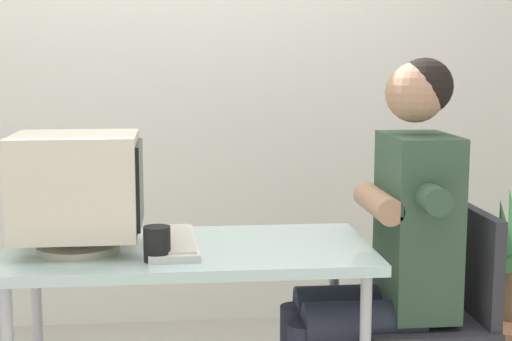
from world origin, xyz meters
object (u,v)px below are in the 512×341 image
object	(u,v)px
desk	(189,265)
person_seated	(388,241)
crt_monitor	(78,187)
office_chair	(437,310)
potted_plant	(507,312)
desk_mug	(157,244)
keyboard	(172,242)

from	to	relation	value
desk	person_seated	bearing A→B (deg)	2.43
crt_monitor	office_chair	distance (m)	1.30
desk	office_chair	distance (m)	0.88
person_seated	potted_plant	bearing A→B (deg)	30.26
office_chair	potted_plant	size ratio (longest dim) A/B	0.92
person_seated	office_chair	bearing A→B (deg)	0.00
potted_plant	desk_mug	size ratio (longest dim) A/B	8.28
desk	keyboard	bearing A→B (deg)	174.37
potted_plant	keyboard	bearing A→B (deg)	-164.48
person_seated	desk_mug	distance (m)	0.81
crt_monitor	office_chair	xyz separation A→B (m)	(1.21, 0.04, -0.46)
desk	crt_monitor	size ratio (longest dim) A/B	3.00
office_chair	potted_plant	bearing A→B (deg)	40.02
crt_monitor	potted_plant	size ratio (longest dim) A/B	0.45
keyboard	desk_mug	distance (m)	0.18
keyboard	office_chair	bearing A→B (deg)	1.47
crt_monitor	potted_plant	xyz separation A→B (m)	(1.62, 0.39, -0.61)
potted_plant	person_seated	bearing A→B (deg)	-149.74
office_chair	desk_mug	bearing A→B (deg)	-168.58
office_chair	potted_plant	distance (m)	0.55
crt_monitor	keyboard	size ratio (longest dim) A/B	0.90
office_chair	person_seated	xyz separation A→B (m)	(-0.18, -0.00, 0.25)
desk	potted_plant	xyz separation A→B (m)	(1.27, 0.37, -0.33)
desk	person_seated	world-z (taller)	person_seated
desk_mug	keyboard	bearing A→B (deg)	75.53
keyboard	person_seated	distance (m)	0.74
person_seated	keyboard	bearing A→B (deg)	-178.16
crt_monitor	keyboard	xyz separation A→B (m)	(0.30, 0.02, -0.19)
person_seated	desk_mug	world-z (taller)	person_seated
office_chair	desk_mug	xyz separation A→B (m)	(-0.96, -0.19, 0.31)
crt_monitor	potted_plant	distance (m)	1.77
potted_plant	office_chair	bearing A→B (deg)	-139.98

